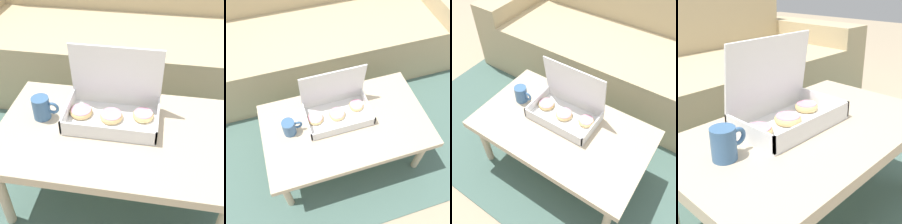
% 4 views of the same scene
% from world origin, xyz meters
% --- Properties ---
extents(ground_plane, '(12.00, 12.00, 0.00)m').
position_xyz_m(ground_plane, '(0.00, 0.00, 0.00)').
color(ground_plane, tan).
extents(area_rug, '(2.61, 1.97, 0.01)m').
position_xyz_m(area_rug, '(0.00, 0.30, 0.01)').
color(area_rug, '#4C6B60').
rests_on(area_rug, ground_plane).
extents(couch, '(2.49, 0.87, 0.89)m').
position_xyz_m(couch, '(0.00, 0.83, 0.30)').
color(couch, tan).
rests_on(couch, ground_plane).
extents(coffee_table, '(1.00, 0.59, 0.40)m').
position_xyz_m(coffee_table, '(0.00, -0.16, 0.36)').
color(coffee_table, '#C6B293').
rests_on(coffee_table, ground_plane).
extents(pastry_box, '(0.39, 0.24, 0.31)m').
position_xyz_m(pastry_box, '(-0.03, -0.07, 0.46)').
color(pastry_box, white).
rests_on(pastry_box, coffee_table).
extents(coffee_mug, '(0.12, 0.08, 0.10)m').
position_xyz_m(coffee_mug, '(-0.33, -0.12, 0.46)').
color(coffee_mug, '#3D6693').
rests_on(coffee_mug, coffee_table).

